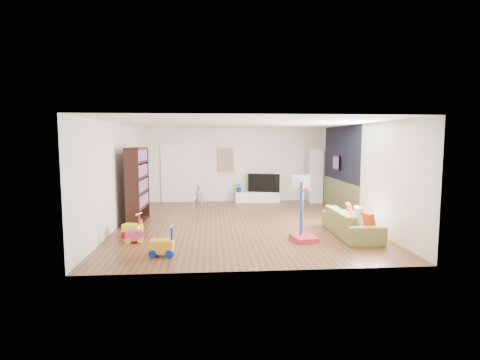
{
  "coord_description": "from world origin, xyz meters",
  "views": [
    {
      "loc": [
        -0.8,
        -10.01,
        2.27
      ],
      "look_at": [
        0.0,
        0.4,
        1.15
      ],
      "focal_mm": 28.0,
      "sensor_mm": 36.0,
      "label": 1
    }
  ],
  "objects": [
    {
      "name": "media_console",
      "position": [
        0.88,
        3.48,
        0.19
      ],
      "size": [
        1.64,
        0.43,
        0.38
      ],
      "primitive_type": "cube",
      "rotation": [
        0.0,
        0.0,
        0.01
      ],
      "color": "white",
      "rests_on": "ground"
    },
    {
      "name": "vase_plant",
      "position": [
        0.21,
        3.47,
        0.57
      ],
      "size": [
        0.34,
        0.3,
        0.37
      ],
      "primitive_type": "imported",
      "rotation": [
        0.0,
        0.0,
        -0.02
      ],
      "color": "navy",
      "rests_on": "media_console"
    },
    {
      "name": "pillow_right",
      "position": [
        2.71,
        -0.85,
        0.48
      ],
      "size": [
        0.16,
        0.37,
        0.36
      ],
      "primitive_type": "cube",
      "rotation": [
        0.0,
        0.0,
        -0.2
      ],
      "color": "#AD481D",
      "rests_on": "sofa"
    },
    {
      "name": "ceiling",
      "position": [
        0.0,
        0.0,
        2.7
      ],
      "size": [
        6.5,
        7.5,
        0.0
      ],
      "primitive_type": "cube",
      "color": "white",
      "rests_on": "ground"
    },
    {
      "name": "pillow_center",
      "position": [
        2.71,
        -1.51,
        0.48
      ],
      "size": [
        0.17,
        0.43,
        0.42
      ],
      "primitive_type": "cube",
      "rotation": [
        0.0,
        0.0,
        -0.14
      ],
      "color": "white",
      "rests_on": "sofa"
    },
    {
      "name": "child",
      "position": [
        -1.21,
        2.1,
        0.4
      ],
      "size": [
        0.3,
        0.2,
        0.81
      ],
      "primitive_type": "imported",
      "rotation": [
        0.0,
        0.0,
        3.11
      ],
      "color": "slate",
      "rests_on": "ground"
    },
    {
      "name": "ride_on_pink",
      "position": [
        -2.53,
        -1.72,
        0.25
      ],
      "size": [
        0.41,
        0.3,
        0.5
      ],
      "primitive_type": "cube",
      "rotation": [
        0.0,
        0.0,
        0.18
      ],
      "color": "#D93C6B",
      "rests_on": "ground"
    },
    {
      "name": "basketball_hoop",
      "position": [
        1.28,
        -1.87,
        0.74
      ],
      "size": [
        0.6,
        0.69,
        1.48
      ],
      "primitive_type": "cube",
      "rotation": [
        0.0,
        0.0,
        0.16
      ],
      "color": "#BB2835",
      "rests_on": "ground"
    },
    {
      "name": "navy_accent",
      "position": [
        3.23,
        1.4,
        1.85
      ],
      "size": [
        0.01,
        3.2,
        1.7
      ],
      "primitive_type": "cube",
      "color": "black",
      "rests_on": "wall_right"
    },
    {
      "name": "pillow_left",
      "position": [
        2.68,
        -2.09,
        0.48
      ],
      "size": [
        0.14,
        0.38,
        0.37
      ],
      "primitive_type": "cube",
      "rotation": [
        0.0,
        0.0,
        0.13
      ],
      "color": "#B9330D",
      "rests_on": "sofa"
    },
    {
      "name": "doorway",
      "position": [
        -1.9,
        3.71,
        1.05
      ],
      "size": [
        1.45,
        0.06,
        2.1
      ],
      "primitive_type": "cube",
      "color": "white",
      "rests_on": "ground"
    },
    {
      "name": "sofa",
      "position": [
        2.52,
        -1.48,
        0.3
      ],
      "size": [
        0.84,
        2.09,
        0.61
      ],
      "primitive_type": "imported",
      "rotation": [
        0.0,
        0.0,
        1.56
      ],
      "color": "olive",
      "rests_on": "ground"
    },
    {
      "name": "wall_right",
      "position": [
        3.25,
        0.0,
        1.35
      ],
      "size": [
        0.0,
        7.5,
        2.7
      ],
      "primitive_type": "cube",
      "color": "silver",
      "rests_on": "ground"
    },
    {
      "name": "bookshelf",
      "position": [
        -2.82,
        0.34,
        1.03
      ],
      "size": [
        0.4,
        1.42,
        2.07
      ],
      "primitive_type": "cube",
      "rotation": [
        0.0,
        0.0,
        -0.02
      ],
      "color": "black",
      "rests_on": "ground"
    },
    {
      "name": "tall_cabinet",
      "position": [
        2.97,
        3.24,
        0.98
      ],
      "size": [
        0.47,
        0.47,
        1.96
      ],
      "primitive_type": "cube",
      "rotation": [
        0.0,
        0.0,
        -0.02
      ],
      "color": "silver",
      "rests_on": "ground"
    },
    {
      "name": "artwork_right",
      "position": [
        3.17,
        1.6,
        1.55
      ],
      "size": [
        0.04,
        0.56,
        0.46
      ],
      "primitive_type": "cube",
      "color": "#7F3F8C",
      "rests_on": "wall_right"
    },
    {
      "name": "tv",
      "position": [
        1.13,
        3.48,
        0.72
      ],
      "size": [
        1.16,
        0.47,
        0.67
      ],
      "primitive_type": "imported",
      "rotation": [
        0.0,
        0.0,
        -0.28
      ],
      "color": "black",
      "rests_on": "media_console"
    },
    {
      "name": "floor",
      "position": [
        0.0,
        0.0,
        0.0
      ],
      "size": [
        6.5,
        7.5,
        0.0
      ],
      "primitive_type": "cube",
      "color": "brown",
      "rests_on": "ground"
    },
    {
      "name": "wall_back",
      "position": [
        0.0,
        3.75,
        1.35
      ],
      "size": [
        6.5,
        0.0,
        2.7
      ],
      "primitive_type": "cube",
      "color": "silver",
      "rests_on": "ground"
    },
    {
      "name": "painting_back",
      "position": [
        -0.25,
        3.71,
        1.55
      ],
      "size": [
        0.62,
        0.06,
        0.92
      ],
      "primitive_type": "cube",
      "color": "gold",
      "rests_on": "wall_back"
    },
    {
      "name": "wall_front",
      "position": [
        0.0,
        -3.75,
        1.35
      ],
      "size": [
        6.5,
        0.0,
        2.7
      ],
      "primitive_type": "cube",
      "color": "white",
      "rests_on": "ground"
    },
    {
      "name": "ride_on_orange",
      "position": [
        -1.78,
        -2.76,
        0.3
      ],
      "size": [
        0.48,
        0.32,
        0.61
      ],
      "primitive_type": "cube",
      "rotation": [
        0.0,
        0.0,
        -0.09
      ],
      "color": "orange",
      "rests_on": "ground"
    },
    {
      "name": "olive_wainscot",
      "position": [
        3.23,
        1.4,
        0.5
      ],
      "size": [
        0.01,
        3.2,
        1.0
      ],
      "primitive_type": "cube",
      "color": "brown",
      "rests_on": "wall_right"
    },
    {
      "name": "ride_on_yellow",
      "position": [
        -2.66,
        -1.24,
        0.29
      ],
      "size": [
        0.5,
        0.4,
        0.57
      ],
      "primitive_type": "cube",
      "rotation": [
        0.0,
        0.0,
        -0.38
      ],
      "color": "#FFF629",
      "rests_on": "ground"
    },
    {
      "name": "wall_left",
      "position": [
        -3.25,
        0.0,
        1.35
      ],
      "size": [
        0.0,
        7.5,
        2.7
      ],
      "primitive_type": "cube",
      "color": "white",
      "rests_on": "ground"
    }
  ]
}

